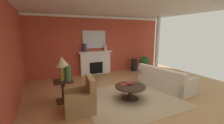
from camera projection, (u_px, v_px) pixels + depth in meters
ground_plane at (132, 95)px, 5.23m from camera, size 9.02×9.02×0.00m
wall_fireplace at (98, 45)px, 7.98m from camera, size 7.54×0.12×3.01m
wall_window at (7, 59)px, 3.74m from camera, size 0.12×7.31×3.01m
ceiling_panel at (129, 5)px, 4.91m from camera, size 7.54×7.31×0.06m
crown_moulding at (98, 17)px, 7.63m from camera, size 7.54×0.08×0.12m
area_rug at (130, 99)px, 4.97m from camera, size 3.06×2.75×0.01m
fireplace at (95, 63)px, 7.87m from camera, size 1.80×0.35×1.21m
mantel_mirror at (94, 39)px, 7.74m from camera, size 1.22×0.04×0.89m
sofa at (164, 81)px, 5.87m from camera, size 1.20×2.21×0.85m
armchair_near_window at (81, 100)px, 4.18m from camera, size 0.89×0.89×0.95m
coffee_table at (130, 89)px, 4.91m from camera, size 1.00×1.00×0.45m
side_table at (63, 90)px, 4.70m from camera, size 0.56×0.56×0.70m
table_lamp at (62, 64)px, 4.54m from camera, size 0.44×0.44×0.75m
vase_mantel_left at (85, 48)px, 7.44m from camera, size 0.18×0.18×0.41m
vase_on_side_table at (68, 73)px, 4.55m from camera, size 0.17×0.17×0.48m
vase_tall_corner at (134, 65)px, 8.57m from camera, size 0.34×0.34×0.68m
vase_mantel_right at (105, 48)px, 7.90m from camera, size 0.15×0.15×0.31m
book_red_cover at (124, 85)px, 4.94m from camera, size 0.25×0.19×0.04m
book_art_folio at (129, 83)px, 4.98m from camera, size 0.27×0.20×0.05m
potted_plant at (144, 62)px, 8.64m from camera, size 0.56×0.56×0.83m
column_white at (157, 45)px, 8.29m from camera, size 0.20×0.20×3.01m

